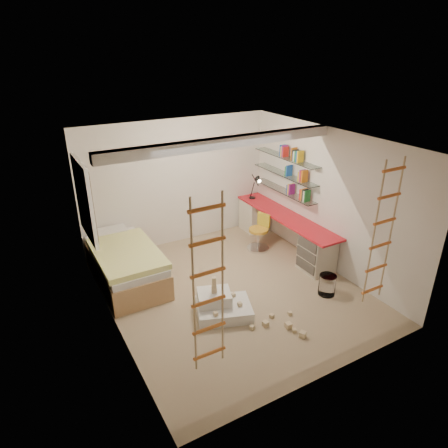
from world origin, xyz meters
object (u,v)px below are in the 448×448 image
desk (283,230)px  bed (126,264)px  swivel_chair (259,237)px  play_platform (221,306)px

desk → bed: desk is taller
desk → swivel_chair: 0.52m
bed → play_platform: 1.97m
bed → play_platform: bearing=-59.5°
desk → swivel_chair: bearing=156.2°
bed → play_platform: (1.00, -1.69, -0.18)m
swivel_chair → play_platform: bearing=-138.7°
bed → swivel_chair: bearing=-3.4°
desk → play_platform: size_ratio=2.78×
desk → bed: 3.22m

